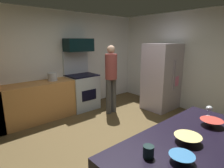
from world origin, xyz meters
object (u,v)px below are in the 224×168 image
oven_range (82,90)px  microwave (79,45)px  mixing_bowl_small (188,139)px  stock_pot (52,77)px  mixing_bowl_prep (211,123)px  mixing_bowl_large (182,158)px  refrigerator (161,77)px  person_cook (111,76)px  wine_glass_near (209,109)px  mug_coffee (148,151)px

oven_range → microwave: (-0.00, 0.08, 1.21)m
mixing_bowl_small → stock_pot: 3.51m
microwave → mixing_bowl_prep: (-0.46, -3.59, -0.80)m
microwave → mixing_bowl_large: size_ratio=3.57×
refrigerator → stock_pot: refrigerator is taller
person_cook → mixing_bowl_large: person_cook is taller
wine_glass_near → mug_coffee: (-1.26, -0.02, -0.05)m
person_cook → stock_pot: person_cook is taller
refrigerator → wine_glass_near: bearing=-133.5°
person_cook → wine_glass_near: (-0.60, -2.61, 0.03)m
oven_range → mixing_bowl_prep: size_ratio=6.29×
mug_coffee → refrigerator: bearing=32.4°
wine_glass_near → stock_pot: 3.44m
refrigerator → stock_pot: bearing=150.2°
oven_range → person_cook: (0.39, -0.77, 0.46)m
refrigerator → mug_coffee: (-3.13, -1.99, 0.07)m
stock_pot → mixing_bowl_small: bearing=-93.1°
mixing_bowl_prep → wine_glass_near: 0.29m
person_cook → stock_pot: (-1.20, 0.78, 0.02)m
wine_glass_near → oven_range: bearing=86.4°
oven_range → mixing_bowl_prep: 3.56m
mixing_bowl_small → stock_pot: bearing=86.9°
mixing_bowl_large → wine_glass_near: wine_glass_near is taller
person_cook → wine_glass_near: person_cook is taller
oven_range → mixing_bowl_large: 3.87m
mixing_bowl_prep → wine_glass_near: bearing=27.6°
mixing_bowl_small → oven_range: bearing=74.0°
mixing_bowl_large → mixing_bowl_prep: 0.87m
microwave → refrigerator: microwave is taller
stock_pot → mixing_bowl_prep: bearing=-84.3°
mixing_bowl_large → mixing_bowl_small: 0.34m
person_cook → stock_pot: 1.43m
person_cook → mixing_bowl_small: 3.06m
refrigerator → mug_coffee: refrigerator is taller
mixing_bowl_large → mixing_bowl_small: size_ratio=0.81×
oven_range → refrigerator: size_ratio=0.88×
refrigerator → person_cook: (-1.27, 0.64, 0.09)m
microwave → stock_pot: (-0.81, -0.08, -0.73)m
wine_glass_near → person_cook: bearing=77.0°
mixing_bowl_prep → wine_glass_near: size_ratio=1.74×
oven_range → mixing_bowl_small: bearing=-106.0°
person_cook → refrigerator: bearing=-26.6°
stock_pot → oven_range: bearing=-0.3°
oven_range → mixing_bowl_large: (-1.32, -3.61, 0.41)m
mixing_bowl_prep → mug_coffee: bearing=173.7°
refrigerator → mixing_bowl_prep: 2.98m
person_cook → mixing_bowl_large: 3.32m
refrigerator → mixing_bowl_large: 3.71m
microwave → refrigerator: size_ratio=0.42×
wine_glass_near → mug_coffee: 1.26m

